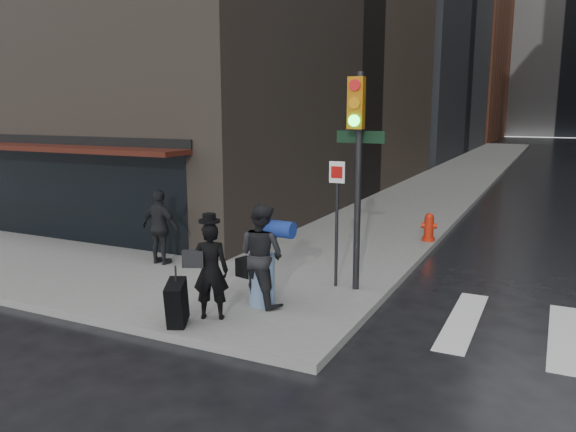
% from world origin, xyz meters
% --- Properties ---
extents(ground, '(140.00, 140.00, 0.00)m').
position_xyz_m(ground, '(0.00, 0.00, 0.00)').
color(ground, black).
rests_on(ground, ground).
extents(sidewalk_left, '(4.00, 50.00, 0.15)m').
position_xyz_m(sidewalk_left, '(0.00, 27.00, 0.07)').
color(sidewalk_left, slate).
rests_on(sidewalk_left, ground).
extents(bldg_left_far, '(22.00, 20.00, 26.00)m').
position_xyz_m(bldg_left_far, '(-13.00, 62.00, 13.00)').
color(bldg_left_far, brown).
rests_on(bldg_left_far, ground).
extents(storefront, '(8.40, 1.11, 2.83)m').
position_xyz_m(storefront, '(-7.00, 1.90, 1.83)').
color(storefront, black).
rests_on(storefront, ground).
extents(man_overcoat, '(0.90, 1.20, 1.83)m').
position_xyz_m(man_overcoat, '(-0.35, -1.25, 0.91)').
color(man_overcoat, black).
rests_on(man_overcoat, ground).
extents(man_jeans, '(1.29, 0.94, 1.85)m').
position_xyz_m(man_jeans, '(0.16, -0.16, 1.08)').
color(man_jeans, black).
rests_on(man_jeans, ground).
extents(man_greycoat, '(1.01, 0.47, 1.69)m').
position_xyz_m(man_greycoat, '(-3.19, 1.22, 1.00)').
color(man_greycoat, black).
rests_on(man_greycoat, ground).
extents(traffic_light, '(1.04, 0.47, 4.14)m').
position_xyz_m(traffic_light, '(1.35, 1.32, 2.82)').
color(traffic_light, black).
rests_on(traffic_light, ground).
extents(fire_hydrant, '(0.44, 0.33, 0.76)m').
position_xyz_m(fire_hydrant, '(1.80, 6.12, 0.49)').
color(fire_hydrant, '#B5200B').
rests_on(fire_hydrant, ground).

